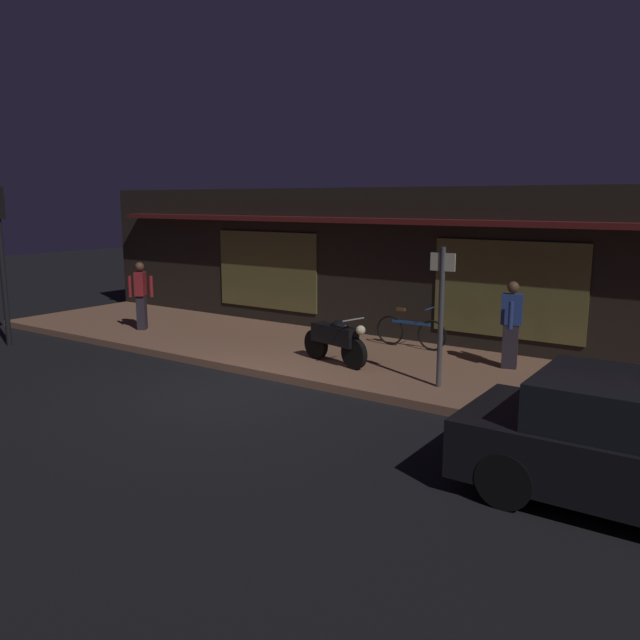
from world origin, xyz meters
The scene contains 9 objects.
ground_plane centered at (0.00, 0.00, 0.00)m, with size 60.00×60.00×0.00m, color black.
sidewalk_slab centered at (0.00, 3.00, 0.07)m, with size 18.00×4.00×0.15m, color #8C6047.
storefront_building centered at (0.00, 6.39, 1.80)m, with size 18.00×3.30×3.60m.
motorcycle centered at (0.78, 2.25, 0.65)m, with size 1.68×0.66×0.97m.
bicycle_parked centered at (1.34, 4.35, 0.51)m, with size 1.66×0.42×0.91m.
person_photographer centered at (-5.06, 2.36, 1.03)m, with size 0.55×0.44×1.67m.
person_bystander centered at (3.68, 3.88, 1.03)m, with size 0.42×0.61×1.67m.
sign_post centered at (3.10, 1.96, 1.51)m, with size 0.44×0.09×2.40m.
traffic_light_pole centered at (-6.68, -0.18, 2.48)m, with size 0.24×0.33×3.60m.
Camera 1 is at (7.53, -7.99, 3.32)m, focal length 36.16 mm.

